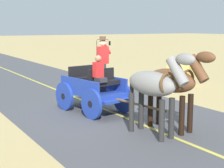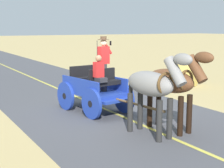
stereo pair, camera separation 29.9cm
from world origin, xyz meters
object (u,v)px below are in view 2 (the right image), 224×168
(horse_drawn_carriage, at_px, (96,88))
(hay_bale, at_px, (185,73))
(horse_off_side, at_px, (153,86))
(horse_near_side, at_px, (173,83))

(horse_drawn_carriage, xyz_separation_m, hay_bale, (-6.14, -2.52, -0.22))
(horse_drawn_carriage, distance_m, horse_off_side, 3.09)
(horse_near_side, bearing_deg, hay_bale, -134.29)
(horse_drawn_carriage, relative_size, horse_near_side, 2.04)
(horse_near_side, height_order, horse_off_side, same)
(horse_near_side, xyz_separation_m, hay_bale, (-5.33, -5.46, -0.72))
(horse_near_side, bearing_deg, horse_off_side, 8.48)
(horse_drawn_carriage, distance_m, hay_bale, 6.64)
(horse_near_side, distance_m, horse_off_side, 0.75)
(horse_off_side, distance_m, hay_bale, 8.27)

